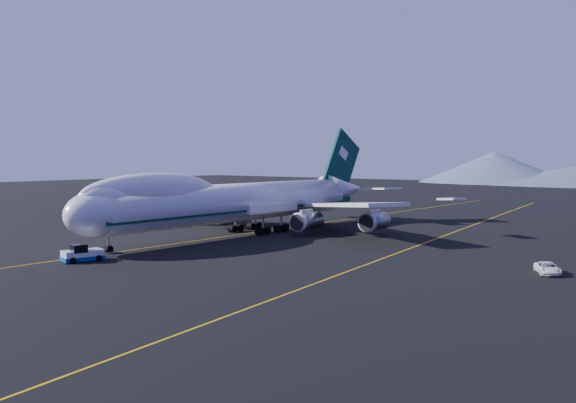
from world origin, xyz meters
The scene contains 6 objects.
ground centered at (0.00, 0.00, 0.00)m, with size 500.00×500.00×0.00m, color black.
taxiway_line_main centered at (0.00, 0.00, 0.01)m, with size 0.25×220.00×0.01m, color #C4930B.
taxiway_line_side centered at (30.00, 10.00, 0.01)m, with size 0.25×200.00×0.01m, color #C4930B.
boeing_747 centered at (0.00, 0.03, 5.81)m, with size 59.62×72.43×19.37m.
pushback_tug centered at (3.00, -32.66, 0.70)m, with size 3.94×5.62×2.23m.
service_van centered at (52.83, -5.19, 0.68)m, with size 2.25×4.89×1.36m, color white.
Camera 1 is at (74.16, -80.65, 13.47)m, focal length 40.00 mm.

